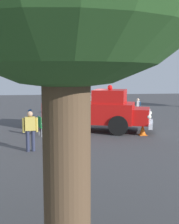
{
  "coord_description": "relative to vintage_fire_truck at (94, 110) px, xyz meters",
  "views": [
    {
      "loc": [
        -17.35,
        2.16,
        3.17
      ],
      "look_at": [
        -0.74,
        -0.27,
        1.06
      ],
      "focal_mm": 48.31,
      "sensor_mm": 36.0,
      "label": 1
    }
  ],
  "objects": [
    {
      "name": "spectator_standing",
      "position": [
        -4.12,
        3.3,
        -0.23
      ],
      "size": [
        0.31,
        0.65,
        1.68
      ],
      "color": "#2D334C",
      "rests_on": "ground"
    },
    {
      "name": "lawn_chair_near_truck",
      "position": [
        6.31,
        -4.6,
        -0.61
      ],
      "size": [
        0.61,
        0.61,
        1.02
      ],
      "color": "#B7BABF",
      "rests_on": "ground"
    },
    {
      "name": "classic_hot_rod",
      "position": [
        6.86,
        -0.76,
        -0.45
      ],
      "size": [
        3.62,
        4.73,
        1.46
      ],
      "color": "black",
      "rests_on": "ground"
    },
    {
      "name": "traffic_cone",
      "position": [
        -1.59,
        -2.35,
        -0.89
      ],
      "size": [
        0.4,
        0.4,
        0.64
      ],
      "color": "orange",
      "rests_on": "ground"
    },
    {
      "name": "vintage_fire_truck",
      "position": [
        0.0,
        0.0,
        0.0
      ],
      "size": [
        4.16,
        6.33,
        2.59
      ],
      "color": "black",
      "rests_on": "ground"
    },
    {
      "name": "lawn_chair_by_car",
      "position": [
        2.09,
        3.51,
        -0.61
      ],
      "size": [
        0.63,
        0.63,
        1.02
      ],
      "color": "#B7BABF",
      "rests_on": "ground"
    },
    {
      "name": "spectator_seated",
      "position": [
        6.34,
        -4.48,
        -0.5
      ],
      "size": [
        0.5,
        0.61,
        1.29
      ],
      "color": "#383842",
      "rests_on": "ground"
    },
    {
      "name": "ground_plane",
      "position": [
        0.82,
        0.49,
        -1.2
      ],
      "size": [
        60.0,
        60.0,
        0.0
      ],
      "primitive_type": "plane",
      "color": "#424244"
    },
    {
      "name": "lawn_chair_spare",
      "position": [
        -1.11,
        2.86,
        -0.61
      ],
      "size": [
        0.63,
        0.63,
        1.02
      ],
      "color": "#B7BABF",
      "rests_on": "ground"
    }
  ]
}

